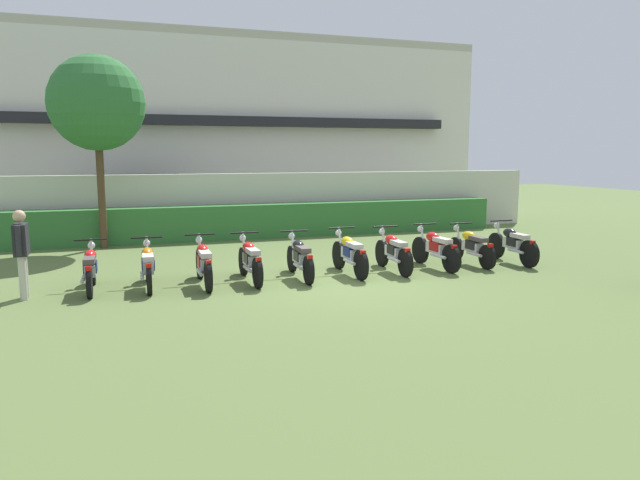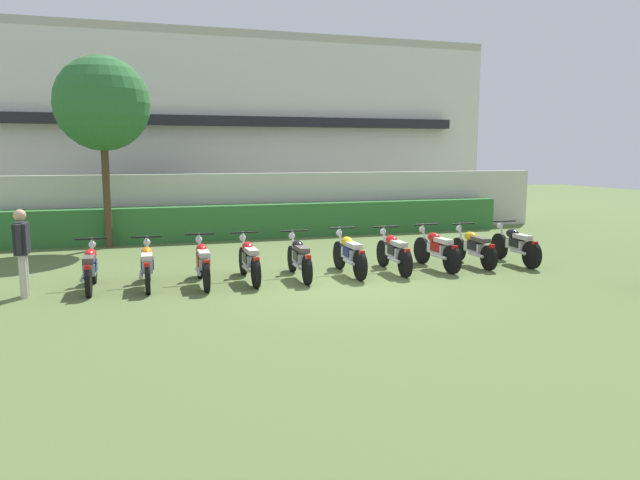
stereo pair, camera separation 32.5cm
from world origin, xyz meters
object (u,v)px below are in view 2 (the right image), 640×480
object	(u,v)px
motorcycle_in_row_4	(299,257)
motorcycle_in_row_8	(473,247)
tree_near_inspector	(102,104)
motorcycle_in_row_2	(203,262)
motorcycle_in_row_0	(91,267)
motorcycle_in_row_7	(437,249)
inspector_person	(22,246)
motorcycle_in_row_1	(147,265)
motorcycle_in_row_3	(249,259)
motorcycle_in_row_6	(394,252)
parked_car	(150,203)
motorcycle_in_row_5	(349,254)
motorcycle_in_row_9	(515,245)

from	to	relation	value
motorcycle_in_row_4	motorcycle_in_row_8	distance (m)	4.24
tree_near_inspector	motorcycle_in_row_4	bearing A→B (deg)	-54.44
motorcycle_in_row_2	motorcycle_in_row_4	bearing A→B (deg)	-88.31
motorcycle_in_row_0	motorcycle_in_row_7	xyz separation A→B (m)	(7.31, -0.13, 0.02)
motorcycle_in_row_2	inspector_person	world-z (taller)	inspector_person
tree_near_inspector	inspector_person	size ratio (longest dim) A/B	3.23
motorcycle_in_row_1	motorcycle_in_row_3	world-z (taller)	motorcycle_in_row_3
motorcycle_in_row_6	motorcycle_in_row_1	bearing A→B (deg)	91.22
motorcycle_in_row_2	inspector_person	xyz separation A→B (m)	(-3.20, -0.06, 0.49)
parked_car	motorcycle_in_row_4	bearing A→B (deg)	-75.55
parked_car	inspector_person	world-z (taller)	parked_car
motorcycle_in_row_3	motorcycle_in_row_8	size ratio (longest dim) A/B	1.04
motorcycle_in_row_1	inspector_person	distance (m)	2.21
motorcycle_in_row_7	motorcycle_in_row_4	bearing A→B (deg)	87.65
tree_near_inspector	motorcycle_in_row_1	size ratio (longest dim) A/B	2.87
motorcycle_in_row_3	motorcycle_in_row_6	world-z (taller)	motorcycle_in_row_6
motorcycle_in_row_7	motorcycle_in_row_8	xyz separation A→B (m)	(1.01, 0.10, -0.02)
motorcycle_in_row_4	motorcycle_in_row_6	size ratio (longest dim) A/B	1.03
inspector_person	motorcycle_in_row_3	bearing A→B (deg)	1.35
motorcycle_in_row_4	motorcycle_in_row_5	distance (m)	1.12
motorcycle_in_row_0	motorcycle_in_row_1	distance (m)	1.04
motorcycle_in_row_3	motorcycle_in_row_7	xyz separation A→B (m)	(4.28, 0.01, 0.01)
tree_near_inspector	motorcycle_in_row_3	bearing A→B (deg)	-62.33
motorcycle_in_row_9	inspector_person	size ratio (longest dim) A/B	1.21
motorcycle_in_row_3	motorcycle_in_row_9	bearing A→B (deg)	-90.38
motorcycle_in_row_6	tree_near_inspector	bearing A→B (deg)	49.99
motorcycle_in_row_4	motorcycle_in_row_6	xyz separation A→B (m)	(2.15, -0.01, 0.01)
motorcycle_in_row_5	motorcycle_in_row_0	bearing A→B (deg)	88.52
motorcycle_in_row_9	motorcycle_in_row_0	bearing A→B (deg)	90.93
motorcycle_in_row_2	motorcycle_in_row_9	distance (m)	7.28
motorcycle_in_row_4	motorcycle_in_row_7	size ratio (longest dim) A/B	1.01
motorcycle_in_row_3	motorcycle_in_row_0	bearing A→B (deg)	87.11
motorcycle_in_row_6	motorcycle_in_row_8	xyz separation A→B (m)	(2.09, 0.14, -0.01)
parked_car	motorcycle_in_row_3	distance (m)	8.99
motorcycle_in_row_4	motorcycle_in_row_8	xyz separation A→B (m)	(4.24, 0.12, -0.00)
tree_near_inspector	motorcycle_in_row_5	xyz separation A→B (m)	(5.04, -5.48, -3.43)
motorcycle_in_row_6	motorcycle_in_row_9	bearing A→B (deg)	-87.58
motorcycle_in_row_1	motorcycle_in_row_2	world-z (taller)	motorcycle_in_row_2
motorcycle_in_row_5	motorcycle_in_row_3	bearing A→B (deg)	89.99
parked_car	motorcycle_in_row_7	xyz separation A→B (m)	(5.93, -8.82, -0.48)
motorcycle_in_row_0	inspector_person	size ratio (longest dim) A/B	1.11
motorcycle_in_row_1	motorcycle_in_row_3	distance (m)	1.99
tree_near_inspector	inspector_person	world-z (taller)	tree_near_inspector
motorcycle_in_row_4	inspector_person	xyz separation A→B (m)	(-5.20, -0.08, 0.50)
motorcycle_in_row_2	motorcycle_in_row_3	world-z (taller)	motorcycle_in_row_2
motorcycle_in_row_1	motorcycle_in_row_7	bearing A→B (deg)	-88.64
motorcycle_in_row_7	motorcycle_in_row_1	bearing A→B (deg)	86.78
parked_car	motorcycle_in_row_4	xyz separation A→B (m)	(2.71, -8.84, -0.50)
motorcycle_in_row_7	motorcycle_in_row_2	bearing A→B (deg)	87.78
motorcycle_in_row_5	motorcycle_in_row_8	xyz separation A→B (m)	(3.12, 0.11, -0.02)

